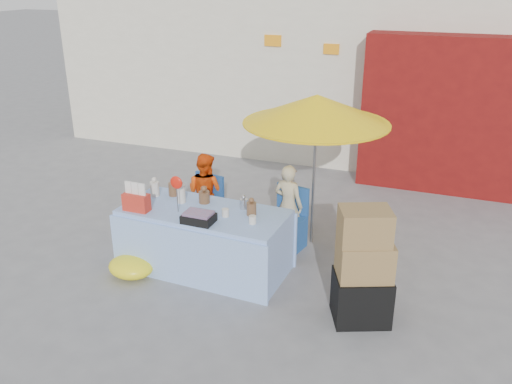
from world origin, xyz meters
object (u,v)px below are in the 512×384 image
at_px(vendor_orange, 205,192).
at_px(umbrella, 317,110).
at_px(market_table, 204,239).
at_px(chair_right, 285,231).
at_px(chair_left, 202,217).
at_px(box_stack, 363,270).
at_px(vendor_beige, 288,205).

height_order(vendor_orange, umbrella, umbrella).
distance_m(market_table, chair_right, 1.19).
relative_size(chair_right, vendor_orange, 0.73).
distance_m(market_table, umbrella, 2.17).
distance_m(chair_left, box_stack, 2.85).
height_order(chair_right, vendor_orange, vendor_orange).
distance_m(chair_left, vendor_beige, 1.30).
relative_size(chair_left, box_stack, 0.65).
height_order(chair_left, vendor_beige, vendor_beige).
bearing_deg(market_table, vendor_orange, 117.31).
relative_size(chair_left, umbrella, 0.41).
bearing_deg(box_stack, vendor_orange, 150.96).
relative_size(chair_right, vendor_beige, 0.73).
bearing_deg(vendor_beige, chair_right, 102.54).
xyz_separation_m(market_table, chair_left, (-0.47, 0.89, -0.16)).
bearing_deg(vendor_orange, box_stack, 162.19).
xyz_separation_m(market_table, umbrella, (1.07, 1.17, 1.48)).
height_order(chair_left, umbrella, umbrella).
relative_size(vendor_orange, box_stack, 0.89).
distance_m(chair_left, vendor_orange, 0.36).
xyz_separation_m(market_table, vendor_orange, (-0.48, 1.02, 0.17)).
relative_size(market_table, vendor_beige, 1.84).
height_order(market_table, chair_left, market_table).
xyz_separation_m(chair_left, umbrella, (1.55, 0.28, 1.64)).
relative_size(vendor_orange, vendor_beige, 1.01).
xyz_separation_m(umbrella, box_stack, (0.98, -1.55, -1.29)).
bearing_deg(vendor_beige, vendor_orange, 11.23).
height_order(chair_right, umbrella, umbrella).
height_order(chair_right, box_stack, box_stack).
relative_size(market_table, box_stack, 1.63).
height_order(chair_left, box_stack, box_stack).
relative_size(vendor_beige, umbrella, 0.55).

